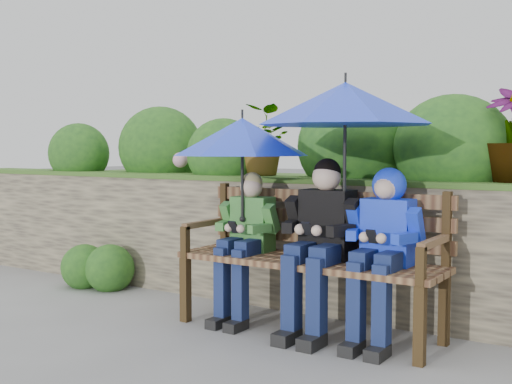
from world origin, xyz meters
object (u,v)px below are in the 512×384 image
Objects in this scene: park_bench at (313,250)px; boy_middle at (320,236)px; boy_right at (383,239)px; umbrella_right at (345,104)px; umbrella_left at (242,137)px; boy_left at (246,236)px.

park_bench is 0.18m from boy_middle.
park_bench is at bearing 172.19° from boy_right.
umbrella_right is (0.16, 0.03, 0.88)m from boy_middle.
umbrella_left is at bearing -170.80° from park_bench.
park_bench is 1.57× the size of boy_middle.
boy_middle is at bearing -0.59° from umbrella_left.
umbrella_left is 0.85× the size of umbrella_right.
umbrella_right reaches higher than boy_left.
boy_left is at bearing -170.88° from park_bench.
boy_right is at bearing 2.43° from boy_middle.
boy_middle is at bearing -1.05° from boy_left.
umbrella_right is (0.77, 0.02, 0.92)m from boy_left.
park_bench is 1.90× the size of umbrella_left.
boy_left is 0.96× the size of boy_right.
umbrella_left is at bearing -169.31° from boy_left.
boy_middle is (0.10, -0.09, 0.11)m from park_bench.
umbrella_left reaches higher than boy_left.
park_bench is 0.95m from umbrella_left.
umbrella_right is at bearing -12.36° from park_bench.
boy_middle is (0.61, -0.01, 0.05)m from boy_left.
park_bench is at bearing 167.64° from umbrella_right.
boy_right is 0.90m from umbrella_right.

